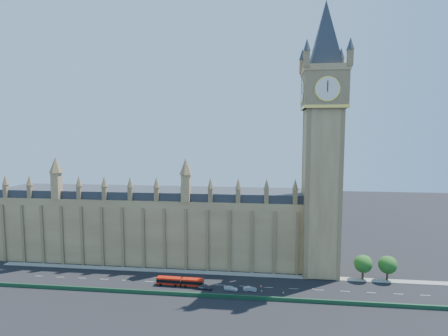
# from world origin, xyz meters

# --- Properties ---
(ground) EXTENTS (400.00, 400.00, 0.00)m
(ground) POSITION_xyz_m (0.00, 0.00, 0.00)
(ground) COLOR black
(ground) RESTS_ON ground
(palace_westminster) EXTENTS (120.00, 20.00, 28.00)m
(palace_westminster) POSITION_xyz_m (-25.00, 22.00, 13.86)
(palace_westminster) COLOR #936E47
(palace_westminster) RESTS_ON ground
(elizabeth_tower) EXTENTS (20.59, 20.59, 105.00)m
(elizabeth_tower) POSITION_xyz_m (38.00, 13.99, 54.56)
(elizabeth_tower) COLOR #936E47
(elizabeth_tower) RESTS_ON ground
(bridge_parapet) EXTENTS (160.00, 0.60, 1.20)m
(bridge_parapet) POSITION_xyz_m (0.00, -9.00, 0.60)
(bridge_parapet) COLOR #1E4C2D
(bridge_parapet) RESTS_ON ground
(kerb_north) EXTENTS (160.00, 3.00, 0.16)m
(kerb_north) POSITION_xyz_m (0.00, 9.50, 0.08)
(kerb_north) COLOR gray
(kerb_north) RESTS_ON ground
(tree_east_near) EXTENTS (6.00, 6.00, 8.50)m
(tree_east_near) POSITION_xyz_m (52.22, 10.08, 5.64)
(tree_east_near) COLOR #382619
(tree_east_near) RESTS_ON ground
(tree_east_far) EXTENTS (6.00, 6.00, 8.50)m
(tree_east_far) POSITION_xyz_m (60.22, 10.08, 5.64)
(tree_east_far) COLOR #382619
(tree_east_far) RESTS_ON ground
(red_bus) EXTENTS (15.65, 2.94, 2.65)m
(red_bus) POSITION_xyz_m (-8.79, -2.11, 1.39)
(red_bus) COLOR #B31B0B
(red_bus) RESTS_ON ground
(car_grey) EXTENTS (4.75, 2.15, 1.58)m
(car_grey) POSITION_xyz_m (-0.25, -3.67, 0.79)
(car_grey) COLOR #424449
(car_grey) RESTS_ON ground
(car_silver) EXTENTS (4.20, 1.49, 1.38)m
(car_silver) POSITION_xyz_m (14.10, -3.22, 0.69)
(car_silver) COLOR #9B9DA2
(car_silver) RESTS_ON ground
(car_white) EXTENTS (4.76, 2.38, 1.33)m
(car_white) POSITION_xyz_m (8.12, -3.52, 0.66)
(car_white) COLOR silver
(car_white) RESTS_ON ground
(cone_a) EXTENTS (0.45, 0.45, 0.67)m
(cone_a) POSITION_xyz_m (17.75, -3.72, 0.33)
(cone_a) COLOR black
(cone_a) RESTS_ON ground
(cone_b) EXTENTS (0.50, 0.50, 0.67)m
(cone_b) POSITION_xyz_m (24.50, -3.96, 0.33)
(cone_b) COLOR black
(cone_b) RESTS_ON ground
(cone_c) EXTENTS (0.48, 0.48, 0.63)m
(cone_c) POSITION_xyz_m (34.00, -0.47, 0.31)
(cone_c) COLOR black
(cone_c) RESTS_ON ground
(cone_d) EXTENTS (0.47, 0.47, 0.71)m
(cone_d) POSITION_xyz_m (17.57, -0.13, 0.35)
(cone_d) COLOR black
(cone_d) RESTS_ON ground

